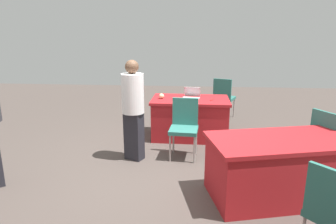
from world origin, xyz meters
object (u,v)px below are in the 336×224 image
at_px(person_attendee_browsing, 133,106).
at_px(scissors_red, 212,100).
at_px(chair_aisle, 224,96).
at_px(laptop_silver, 191,96).
at_px(chair_near_front, 184,124).
at_px(yarn_ball, 162,96).
at_px(table_foreground, 190,118).
at_px(table_mid_left, 285,168).
at_px(chair_tucked_right, 336,211).
at_px(chair_tucked_left, 329,140).

distance_m(person_attendee_browsing, scissors_red, 1.66).
distance_m(chair_aisle, laptop_silver, 1.50).
height_order(chair_near_front, yarn_ball, chair_near_front).
relative_size(table_foreground, scissors_red, 8.12).
xyz_separation_m(table_mid_left, scissors_red, (0.78, -2.02, 0.38)).
height_order(chair_near_front, chair_tucked_right, chair_near_front).
distance_m(chair_tucked_left, laptop_silver, 2.47).
bearing_deg(person_attendee_browsing, chair_aisle, -98.95).
distance_m(chair_tucked_left, scissors_red, 2.11).
height_order(chair_aisle, scissors_red, chair_aisle).
height_order(table_foreground, person_attendee_browsing, person_attendee_browsing).
bearing_deg(chair_aisle, person_attendee_browsing, -101.16).
bearing_deg(chair_tucked_right, scissors_red, 153.88).
distance_m(chair_near_front, chair_tucked_left, 2.08).
height_order(table_foreground, chair_aisle, chair_aisle).
height_order(laptop_silver, yarn_ball, laptop_silver).
bearing_deg(chair_tucked_left, yarn_ball, -149.12).
bearing_deg(chair_aisle, yarn_ball, -111.42).
height_order(chair_near_front, chair_aisle, chair_aisle).
xyz_separation_m(chair_near_front, chair_tucked_right, (-1.34, 2.29, -0.00)).
relative_size(chair_tucked_left, yarn_ball, 9.76).
bearing_deg(chair_tucked_right, table_mid_left, 142.30).
bearing_deg(yarn_ball, table_mid_left, 130.19).
height_order(table_mid_left, chair_aisle, chair_aisle).
distance_m(chair_tucked_right, laptop_silver, 3.50).
xyz_separation_m(person_attendee_browsing, scissors_red, (-1.27, -1.06, -0.11)).
bearing_deg(table_mid_left, yarn_ball, -49.81).
xyz_separation_m(table_mid_left, chair_aisle, (0.43, -3.40, 0.17)).
bearing_deg(chair_aisle, chair_near_front, -87.92).
distance_m(chair_near_front, chair_aisle, 2.41).
height_order(table_foreground, chair_tucked_right, chair_tucked_right).
height_order(table_foreground, chair_near_front, chair_near_front).
relative_size(table_mid_left, chair_aisle, 2.09).
bearing_deg(person_attendee_browsing, chair_tucked_left, -163.21).
relative_size(table_foreground, yarn_ball, 14.87).
xyz_separation_m(table_mid_left, yarn_ball, (1.73, -2.05, 0.43)).
bearing_deg(chair_near_front, chair_tucked_left, 168.38).
xyz_separation_m(chair_tucked_right, laptop_silver, (1.24, -3.26, 0.26)).
xyz_separation_m(table_mid_left, chair_near_front, (1.27, -1.14, 0.16)).
distance_m(table_mid_left, chair_aisle, 3.43).
distance_m(chair_near_front, laptop_silver, 1.01).
bearing_deg(person_attendee_browsing, scissors_red, -115.46).
bearing_deg(chair_tucked_left, table_mid_left, -80.17).
bearing_deg(chair_tucked_right, chair_near_front, 169.10).
bearing_deg(table_foreground, person_attendee_browsing, 52.54).
height_order(table_mid_left, yarn_ball, yarn_ball).
bearing_deg(scissors_red, yarn_ball, -75.56).
height_order(yarn_ball, scissors_red, yarn_ball).
bearing_deg(yarn_ball, person_attendee_browsing, 73.55).
bearing_deg(chair_near_front, laptop_silver, -91.25).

